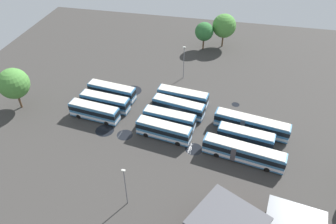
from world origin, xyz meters
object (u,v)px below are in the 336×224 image
(bus_row1_slot0, at_px, (164,130))
(bus_row2_slot2, at_px, (251,125))
(bus_row1_slot1, at_px, (169,119))
(bus_row2_slot1, at_px, (246,137))
(lamp_post_mid_lot, at_px, (184,61))
(tree_northwest, at_px, (224,26))
(bus_row1_slot3, at_px, (183,97))
(maintenance_shelter, at_px, (296,218))
(lamp_post_far_corner, at_px, (125,186))
(tree_south_edge, at_px, (204,32))
(bus_row2_slot0, at_px, (243,153))
(bus_row1_slot2, at_px, (178,107))
(tree_west_edge, at_px, (14,84))
(bus_row0_slot0, at_px, (94,112))
(bus_row0_slot1, at_px, (105,102))
(bus_row0_slot2, at_px, (112,91))

(bus_row1_slot0, distance_m, bus_row2_slot2, 17.23)
(bus_row1_slot1, distance_m, bus_row2_slot1, 15.25)
(lamp_post_mid_lot, bearing_deg, tree_northwest, 67.52)
(bus_row1_slot3, height_order, maintenance_shelter, maintenance_shelter)
(tree_northwest, bearing_deg, bus_row2_slot2, -76.59)
(bus_row1_slot1, distance_m, lamp_post_far_corner, 20.06)
(lamp_post_mid_lot, height_order, tree_south_edge, lamp_post_mid_lot)
(bus_row1_slot1, relative_size, lamp_post_mid_lot, 1.27)
(bus_row2_slot1, height_order, lamp_post_far_corner, lamp_post_far_corner)
(lamp_post_far_corner, bearing_deg, bus_row2_slot0, 37.61)
(bus_row1_slot2, relative_size, lamp_post_mid_lot, 1.33)
(tree_south_edge, bearing_deg, bus_row1_slot3, -92.20)
(bus_row2_slot1, relative_size, tree_west_edge, 1.14)
(bus_row1_slot2, distance_m, bus_row2_slot0, 17.30)
(bus_row0_slot0, height_order, tree_south_edge, tree_south_edge)
(tree_northwest, bearing_deg, bus_row0_slot1, -122.36)
(maintenance_shelter, relative_size, tree_south_edge, 1.13)
(bus_row1_slot0, bearing_deg, bus_row1_slot2, 79.98)
(bus_row0_slot1, xyz_separation_m, bus_row2_slot1, (29.78, -4.85, -0.00))
(bus_row1_slot3, bearing_deg, maintenance_shelter, -52.72)
(bus_row0_slot1, height_order, bus_row1_slot2, same)
(bus_row1_slot2, bearing_deg, maintenance_shelter, -48.16)
(bus_row1_slot0, height_order, tree_northwest, tree_northwest)
(bus_row1_slot1, bearing_deg, lamp_post_far_corner, -97.34)
(bus_row1_slot1, relative_size, bus_row2_slot0, 0.73)
(bus_row0_slot1, xyz_separation_m, bus_row1_slot1, (14.69, -2.62, -0.00))
(bus_row1_slot2, distance_m, maintenance_shelter, 31.83)
(bus_row0_slot1, distance_m, bus_row1_slot2, 15.82)
(bus_row0_slot1, xyz_separation_m, bus_row2_slot0, (29.47, -9.02, 0.00))
(bus_row0_slot2, height_order, tree_west_edge, tree_west_edge)
(bus_row0_slot1, xyz_separation_m, bus_row2_slot2, (30.75, -0.94, 0.00))
(bus_row0_slot2, bearing_deg, tree_northwest, 54.42)
(bus_row1_slot0, bearing_deg, bus_row0_slot0, 170.20)
(bus_row0_slot2, height_order, lamp_post_mid_lot, lamp_post_mid_lot)
(bus_row1_slot2, bearing_deg, tree_northwest, 79.13)
(lamp_post_mid_lot, relative_size, tree_west_edge, 0.90)
(bus_row1_slot0, bearing_deg, tree_west_edge, 175.02)
(tree_south_edge, relative_size, tree_west_edge, 0.83)
(bus_row2_slot2, relative_size, tree_south_edge, 1.90)
(bus_row0_slot2, bearing_deg, bus_row0_slot1, -90.71)
(bus_row0_slot0, relative_size, bus_row0_slot1, 0.99)
(bus_row1_slot1, distance_m, tree_south_edge, 35.15)
(bus_row2_slot1, bearing_deg, bus_row1_slot3, 143.48)
(bus_row1_slot1, distance_m, bus_row2_slot0, 16.11)
(maintenance_shelter, distance_m, lamp_post_mid_lot, 44.28)
(bus_row0_slot0, xyz_separation_m, bus_row2_slot1, (30.71, -1.21, -0.00))
(bus_row1_slot3, height_order, lamp_post_mid_lot, lamp_post_mid_lot)
(bus_row1_slot0, relative_size, lamp_post_mid_lot, 1.30)
(tree_west_edge, bearing_deg, tree_northwest, 43.58)
(bus_row1_slot3, xyz_separation_m, maintenance_shelter, (20.96, -27.54, 1.77))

